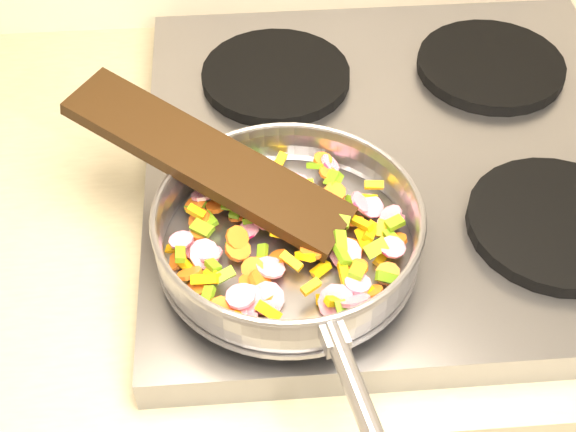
{
  "coord_description": "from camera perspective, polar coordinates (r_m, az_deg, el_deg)",
  "views": [
    {
      "loc": [
        -0.89,
        0.97,
        1.57
      ],
      "look_at": [
        -0.85,
        1.5,
        1.01
      ],
      "focal_mm": 50.0,
      "sensor_mm": 36.0,
      "label": 1
    }
  ],
  "objects": [
    {
      "name": "grate_bl",
      "position": [
        1.04,
        -0.87,
        9.94
      ],
      "size": [
        0.19,
        0.19,
        0.02
      ],
      "primitive_type": "cylinder",
      "color": "black",
      "rests_on": "cooktop"
    },
    {
      "name": "saute_pan",
      "position": [
        0.79,
        0.06,
        -1.08
      ],
      "size": [
        0.31,
        0.47,
        0.06
      ],
      "rotation": [
        0.0,
        0.0,
        0.2
      ],
      "color": "#9E9EA5",
      "rests_on": "grate_fl"
    },
    {
      "name": "wooden_spatula",
      "position": [
        0.83,
        -5.72,
        3.97
      ],
      "size": [
        0.3,
        0.23,
        0.08
      ],
      "primitive_type": "cube",
      "rotation": [
        0.0,
        -0.22,
        2.57
      ],
      "color": "black",
      "rests_on": "saute_pan"
    },
    {
      "name": "grate_br",
      "position": [
        1.09,
        14.21,
        10.33
      ],
      "size": [
        0.19,
        0.19,
        0.02
      ],
      "primitive_type": "cylinder",
      "color": "black",
      "rests_on": "cooktop"
    },
    {
      "name": "grate_fl",
      "position": [
        0.84,
        0.43,
        -1.65
      ],
      "size": [
        0.19,
        0.19,
        0.02
      ],
      "primitive_type": "cylinder",
      "color": "black",
      "rests_on": "cooktop"
    },
    {
      "name": "vegetable_heap",
      "position": [
        0.79,
        -0.24,
        -2.01
      ],
      "size": [
        0.25,
        0.25,
        0.05
      ],
      "color": "orange",
      "rests_on": "saute_pan"
    },
    {
      "name": "grate_fr",
      "position": [
        0.9,
        18.56,
        -0.52
      ],
      "size": [
        0.19,
        0.19,
        0.02
      ],
      "primitive_type": "cylinder",
      "color": "black",
      "rests_on": "cooktop"
    },
    {
      "name": "cooktop",
      "position": [
        0.97,
        8.01,
        3.94
      ],
      "size": [
        0.6,
        0.6,
        0.04
      ],
      "primitive_type": "cube",
      "color": "#939399",
      "rests_on": "counter_top"
    }
  ]
}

